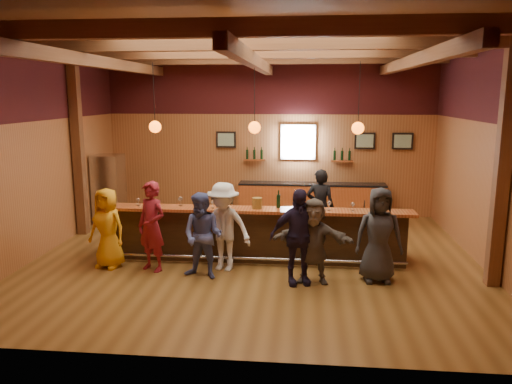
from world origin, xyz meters
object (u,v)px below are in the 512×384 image
(customer_brown, at_px, (313,241))
(bar_counter, at_px, (256,233))
(bartender, at_px, (320,207))
(customer_white, at_px, (224,227))
(customer_orange, at_px, (107,228))
(back_bar_cabinet, at_px, (312,200))
(customer_denim, at_px, (203,236))
(ice_bucket, at_px, (257,203))
(customer_dark, at_px, (379,235))
(bottle_a, at_px, (278,201))
(stainless_fridge, at_px, (109,189))
(customer_redvest, at_px, (152,226))
(customer_navy, at_px, (298,237))

(customer_brown, bearing_deg, bar_counter, 135.60)
(customer_brown, distance_m, bartender, 2.36)
(customer_white, bearing_deg, customer_orange, -164.91)
(back_bar_cabinet, bearing_deg, customer_orange, -131.83)
(customer_denim, bearing_deg, ice_bucket, 60.73)
(back_bar_cabinet, bearing_deg, customer_dark, -76.37)
(customer_dark, xyz_separation_m, bottle_a, (-1.86, 0.93, 0.39))
(stainless_fridge, distance_m, customer_denim, 4.97)
(stainless_fridge, height_order, customer_redvest, stainless_fridge)
(stainless_fridge, relative_size, bartender, 1.05)
(customer_brown, relative_size, ice_bucket, 7.10)
(back_bar_cabinet, distance_m, customer_white, 4.75)
(bottle_a, bearing_deg, customer_dark, -26.48)
(customer_dark, distance_m, bartender, 2.39)
(customer_white, height_order, bartender, bartender)
(bartender, bearing_deg, back_bar_cabinet, -78.63)
(customer_brown, bearing_deg, back_bar_cabinet, 94.00)
(customer_redvest, relative_size, customer_denim, 1.08)
(stainless_fridge, distance_m, bottle_a, 5.32)
(bar_counter, relative_size, ice_bucket, 28.99)
(stainless_fridge, height_order, customer_denim, stainless_fridge)
(bar_counter, relative_size, bottle_a, 17.53)
(back_bar_cabinet, height_order, bartender, bartender)
(customer_orange, relative_size, ice_bucket, 7.24)
(bartender, height_order, ice_bucket, bartender)
(customer_redvest, height_order, bartender, customer_redvest)
(customer_dark, relative_size, bottle_a, 4.81)
(customer_orange, relative_size, customer_denim, 0.98)
(back_bar_cabinet, bearing_deg, stainless_fridge, -168.07)
(bar_counter, bearing_deg, customer_white, -122.62)
(customer_orange, distance_m, customer_navy, 3.74)
(stainless_fridge, relative_size, customer_brown, 1.17)
(bar_counter, distance_m, customer_dark, 2.62)
(bar_counter, xyz_separation_m, stainless_fridge, (-4.12, 2.45, 0.38))
(customer_orange, xyz_separation_m, customer_redvest, (0.92, -0.09, 0.08))
(customer_brown, relative_size, customer_dark, 0.89)
(bar_counter, bearing_deg, stainless_fridge, 149.24)
(bar_counter, bearing_deg, bartender, 37.65)
(customer_brown, distance_m, customer_dark, 1.19)
(bar_counter, height_order, ice_bucket, ice_bucket)
(stainless_fridge, relative_size, bottle_a, 5.01)
(customer_denim, height_order, bottle_a, customer_denim)
(stainless_fridge, xyz_separation_m, customer_navy, (5.00, -3.87, -0.03))
(customer_navy, relative_size, bartender, 1.01)
(customer_brown, distance_m, bottle_a, 1.38)
(ice_bucket, bearing_deg, bartender, 46.51)
(customer_navy, bearing_deg, bartender, 64.38)
(customer_navy, xyz_separation_m, customer_brown, (0.27, 0.10, -0.10))
(customer_navy, distance_m, bottle_a, 1.32)
(customer_navy, bearing_deg, customer_denim, 160.83)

